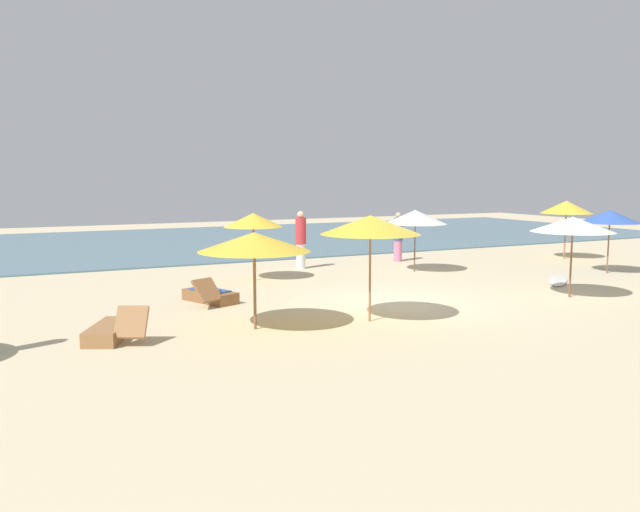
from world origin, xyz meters
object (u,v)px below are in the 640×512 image
(umbrella_0, at_px, (370,225))
(umbrella_1, at_px, (415,217))
(lounger_2, at_px, (112,331))
(surfboard, at_px, (558,280))
(umbrella_8, at_px, (566,207))
(person_1, at_px, (301,239))
(umbrella_4, at_px, (254,242))
(umbrella_3, at_px, (573,224))
(umbrella_6, at_px, (253,220))
(person_0, at_px, (398,237))
(umbrella_5, at_px, (610,217))
(lounger_1, at_px, (210,295))

(umbrella_0, height_order, umbrella_1, umbrella_0)
(lounger_2, distance_m, surfboard, 13.00)
(umbrella_8, height_order, person_1, umbrella_8)
(umbrella_4, xyz_separation_m, lounger_2, (-2.75, 0.41, -1.61))
(umbrella_3, distance_m, umbrella_8, 8.31)
(umbrella_0, height_order, lounger_2, umbrella_0)
(person_1, bearing_deg, umbrella_3, -62.66)
(umbrella_6, bearing_deg, umbrella_4, -110.34)
(umbrella_8, distance_m, lounger_2, 18.04)
(umbrella_0, bearing_deg, umbrella_8, 26.16)
(umbrella_1, xyz_separation_m, lounger_2, (-10.24, -4.82, -1.61))
(person_0, bearing_deg, lounger_2, -147.09)
(umbrella_4, bearing_deg, umbrella_8, 20.80)
(lounger_2, relative_size, person_0, 0.98)
(umbrella_3, distance_m, person_0, 7.98)
(umbrella_5, height_order, umbrella_6, umbrella_5)
(umbrella_6, xyz_separation_m, person_1, (2.27, 1.59, -0.81))
(person_1, bearing_deg, person_0, 1.90)
(umbrella_3, bearing_deg, umbrella_4, 178.12)
(umbrella_0, xyz_separation_m, umbrella_6, (-0.26, 6.32, -0.27))
(umbrella_5, relative_size, umbrella_8, 0.93)
(person_0, bearing_deg, person_1, -178.10)
(umbrella_1, bearing_deg, umbrella_6, 172.54)
(umbrella_0, bearing_deg, surfboard, 15.32)
(umbrella_1, xyz_separation_m, umbrella_6, (-5.30, 0.69, 0.01))
(lounger_1, relative_size, person_1, 0.93)
(person_1, bearing_deg, umbrella_5, -32.34)
(umbrella_5, xyz_separation_m, umbrella_6, (-10.65, 3.71, -0.02))
(umbrella_3, xyz_separation_m, umbrella_5, (4.35, 2.48, -0.05))
(umbrella_4, height_order, lounger_2, umbrella_4)
(umbrella_4, xyz_separation_m, umbrella_5, (12.84, 2.20, 0.04))
(umbrella_8, xyz_separation_m, person_1, (-10.00, 2.01, -0.96))
(umbrella_0, height_order, lounger_1, umbrella_0)
(lounger_1, xyz_separation_m, person_1, (4.47, 4.38, 0.81))
(umbrella_6, bearing_deg, lounger_2, -131.87)
(umbrella_3, height_order, lounger_2, umbrella_3)
(person_0, height_order, surfboard, person_0)
(umbrella_0, relative_size, umbrella_5, 1.12)
(umbrella_3, relative_size, umbrella_6, 1.04)
(umbrella_0, height_order, umbrella_8, umbrella_0)
(umbrella_6, xyz_separation_m, person_0, (6.23, 1.72, -0.89))
(umbrella_0, height_order, surfboard, umbrella_0)
(umbrella_4, xyz_separation_m, umbrella_8, (14.47, 5.50, 0.16))
(umbrella_3, height_order, umbrella_4, umbrella_3)
(lounger_1, height_order, person_1, person_1)
(umbrella_4, height_order, umbrella_8, umbrella_8)
(umbrella_8, xyz_separation_m, lounger_2, (-17.22, -5.09, -1.77))
(umbrella_3, distance_m, lounger_2, 11.39)
(lounger_2, height_order, surfboard, lounger_2)
(umbrella_5, distance_m, lounger_1, 12.98)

